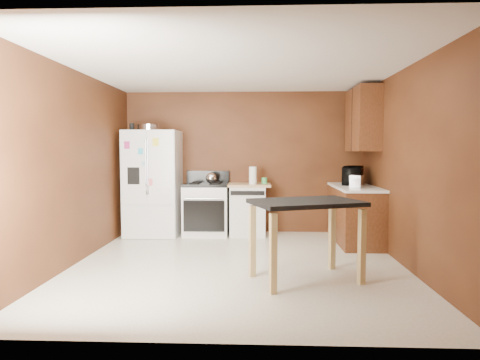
# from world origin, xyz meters

# --- Properties ---
(floor) EXTENTS (4.50, 4.50, 0.00)m
(floor) POSITION_xyz_m (0.00, 0.00, 0.00)
(floor) COLOR silver
(floor) RESTS_ON ground
(ceiling) EXTENTS (4.50, 4.50, 0.00)m
(ceiling) POSITION_xyz_m (0.00, 0.00, 2.50)
(ceiling) COLOR white
(ceiling) RESTS_ON ground
(wall_back) EXTENTS (4.20, 0.00, 4.20)m
(wall_back) POSITION_xyz_m (0.00, 2.25, 1.25)
(wall_back) COLOR #592F17
(wall_back) RESTS_ON ground
(wall_front) EXTENTS (4.20, 0.00, 4.20)m
(wall_front) POSITION_xyz_m (0.00, -2.25, 1.25)
(wall_front) COLOR #592F17
(wall_front) RESTS_ON ground
(wall_left) EXTENTS (0.00, 4.50, 4.50)m
(wall_left) POSITION_xyz_m (-2.10, 0.00, 1.25)
(wall_left) COLOR #592F17
(wall_left) RESTS_ON ground
(wall_right) EXTENTS (0.00, 4.50, 4.50)m
(wall_right) POSITION_xyz_m (2.10, 0.00, 1.25)
(wall_right) COLOR #592F17
(wall_right) RESTS_ON ground
(roasting_pan) EXTENTS (0.41, 0.41, 0.10)m
(roasting_pan) POSITION_xyz_m (-1.59, 1.83, 1.85)
(roasting_pan) COLOR silver
(roasting_pan) RESTS_ON refrigerator
(pen_cup) EXTENTS (0.08, 0.08, 0.12)m
(pen_cup) POSITION_xyz_m (-1.87, 1.76, 1.86)
(pen_cup) COLOR black
(pen_cup) RESTS_ON refrigerator
(kettle) EXTENTS (0.18, 0.18, 0.18)m
(kettle) POSITION_xyz_m (-0.55, 1.86, 0.99)
(kettle) COLOR silver
(kettle) RESTS_ON gas_range
(paper_towel) EXTENTS (0.17, 0.17, 0.30)m
(paper_towel) POSITION_xyz_m (0.17, 1.82, 1.04)
(paper_towel) COLOR white
(paper_towel) RESTS_ON dishwasher
(green_canister) EXTENTS (0.12, 0.12, 0.11)m
(green_canister) POSITION_xyz_m (0.36, 1.96, 0.94)
(green_canister) COLOR #43B058
(green_canister) RESTS_ON dishwasher
(toaster) EXTENTS (0.26, 0.31, 0.19)m
(toaster) POSITION_xyz_m (1.75, 1.12, 1.00)
(toaster) COLOR silver
(toaster) RESTS_ON right_cabinets
(microwave) EXTENTS (0.50, 0.59, 0.28)m
(microwave) POSITION_xyz_m (1.81, 1.70, 1.04)
(microwave) COLOR black
(microwave) RESTS_ON right_cabinets
(refrigerator) EXTENTS (0.90, 0.80, 1.80)m
(refrigerator) POSITION_xyz_m (-1.55, 1.86, 0.90)
(refrigerator) COLOR white
(refrigerator) RESTS_ON ground
(gas_range) EXTENTS (0.76, 0.68, 1.10)m
(gas_range) POSITION_xyz_m (-0.64, 1.92, 0.46)
(gas_range) COLOR white
(gas_range) RESTS_ON ground
(dishwasher) EXTENTS (0.78, 0.63, 0.89)m
(dishwasher) POSITION_xyz_m (0.08, 1.95, 0.45)
(dishwasher) COLOR white
(dishwasher) RESTS_ON ground
(right_cabinets) EXTENTS (0.63, 1.58, 2.45)m
(right_cabinets) POSITION_xyz_m (1.84, 1.48, 0.91)
(right_cabinets) COLOR brown
(right_cabinets) RESTS_ON ground
(island) EXTENTS (1.35, 1.12, 0.91)m
(island) POSITION_xyz_m (0.79, -0.62, 0.76)
(island) COLOR black
(island) RESTS_ON ground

